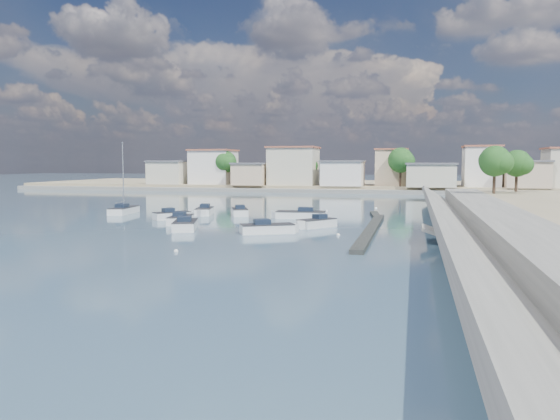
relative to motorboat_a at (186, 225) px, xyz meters
name	(u,v)px	position (x,y,z in m)	size (l,w,h in m)	color
ground	(339,205)	(10.26, 32.25, -0.38)	(400.00, 400.00, 0.00)	#315263
seawall_walkway	(500,222)	(28.76, 5.25, 0.52)	(5.00, 90.00, 1.80)	slate
breakwater	(372,226)	(17.16, 4.94, -0.21)	(2.00, 31.02, 0.35)	black
far_shore_land	(368,186)	(10.26, 84.25, 0.32)	(160.00, 40.00, 1.40)	gray
far_shore_quay	(359,192)	(10.26, 63.25, 0.02)	(160.00, 2.50, 0.80)	slate
far_town	(414,169)	(20.97, 69.17, 4.56)	(113.01, 12.80, 8.35)	beige
shore_trees	(402,163)	(18.60, 60.36, 5.84)	(74.56, 38.32, 7.92)	#38281E
motorboat_a	(186,225)	(0.00, 0.00, 0.00)	(3.49, 5.72, 1.48)	white
motorboat_b	(174,216)	(-4.98, 8.12, 0.00)	(3.91, 4.05, 1.48)	white
motorboat_c	(298,215)	(8.36, 12.23, 0.00)	(6.26, 2.60, 1.48)	white
motorboat_d	(315,224)	(11.75, 4.09, 0.00)	(3.71, 4.17, 1.48)	white
motorboat_e	(181,220)	(-2.36, 4.32, 0.00)	(2.67, 5.29, 1.48)	white
motorboat_f	(240,212)	(0.71, 14.33, 0.00)	(3.27, 4.83, 1.48)	white
motorboat_g	(204,212)	(-3.57, 13.68, 0.00)	(2.76, 5.22, 1.48)	white
motorboat_h	(270,229)	(8.58, -1.03, 0.00)	(5.16, 3.82, 1.48)	white
sailboat	(125,210)	(-13.71, 12.85, 0.04)	(2.65, 6.37, 9.00)	white
mooring_buoys	(356,225)	(15.36, 7.17, -0.33)	(18.79, 40.51, 0.31)	white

